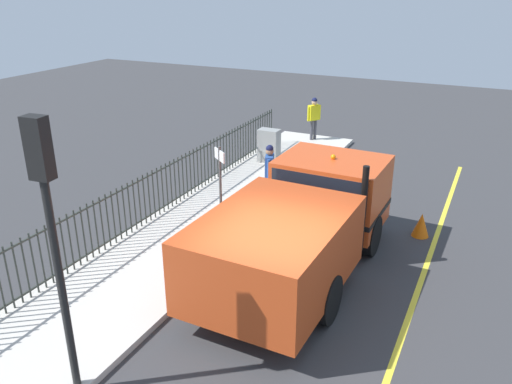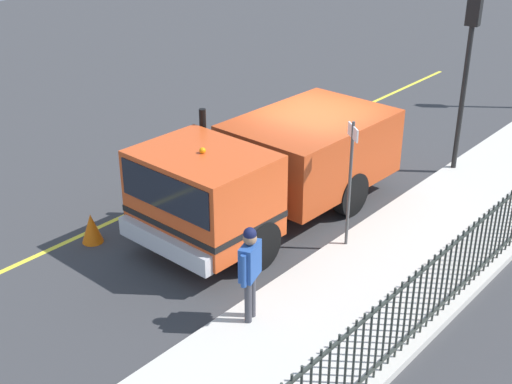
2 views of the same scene
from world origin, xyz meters
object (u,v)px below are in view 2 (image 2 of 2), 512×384
(street_sign, at_px, (351,170))
(traffic_light_near, at_px, (470,44))
(work_truck, at_px, (264,168))
(traffic_cone, at_px, (92,228))
(worker_standing, at_px, (250,264))

(street_sign, bearing_deg, traffic_light_near, 90.97)
(work_truck, relative_size, traffic_light_near, 1.45)
(work_truck, bearing_deg, street_sign, -173.27)
(work_truck, height_order, traffic_cone, work_truck)
(worker_standing, distance_m, street_sign, 3.11)
(worker_standing, distance_m, traffic_light_near, 8.12)
(worker_standing, relative_size, traffic_cone, 2.76)
(traffic_light_near, xyz_separation_m, street_sign, (0.08, -4.81, -1.46))
(traffic_light_near, xyz_separation_m, traffic_cone, (-3.95, -7.81, -2.85))
(work_truck, bearing_deg, traffic_light_near, -108.91)
(work_truck, xyz_separation_m, street_sign, (1.95, 0.17, 0.45))
(traffic_light_near, distance_m, street_sign, 5.03)
(work_truck, distance_m, worker_standing, 3.58)
(traffic_cone, height_order, street_sign, street_sign)
(work_truck, bearing_deg, traffic_cone, 55.36)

